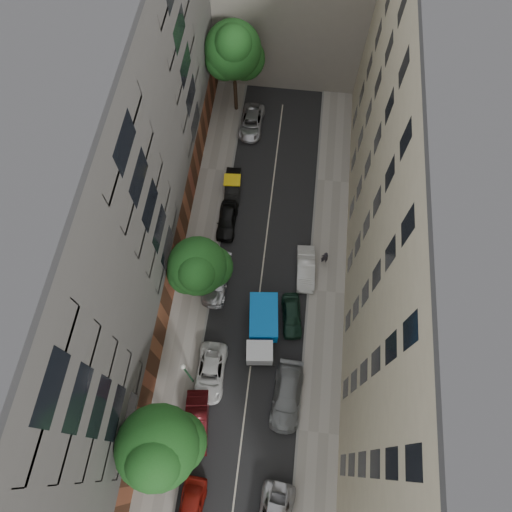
# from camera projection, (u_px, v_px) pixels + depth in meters

# --- Properties ---
(ground) EXTENTS (120.00, 120.00, 0.00)m
(ground) POSITION_uv_depth(u_px,v_px,m) (261.00, 285.00, 38.13)
(ground) COLOR #4C4C49
(ground) RESTS_ON ground
(road_surface) EXTENTS (8.00, 44.00, 0.02)m
(road_surface) POSITION_uv_depth(u_px,v_px,m) (261.00, 285.00, 38.12)
(road_surface) COLOR black
(road_surface) RESTS_ON ground
(sidewalk_left) EXTENTS (3.00, 44.00, 0.15)m
(sidewalk_left) POSITION_uv_depth(u_px,v_px,m) (196.00, 277.00, 38.34)
(sidewalk_left) COLOR gray
(sidewalk_left) RESTS_ON ground
(sidewalk_right) EXTENTS (3.00, 44.00, 0.15)m
(sidewalk_right) POSITION_uv_depth(u_px,v_px,m) (326.00, 292.00, 37.79)
(sidewalk_right) COLOR gray
(sidewalk_right) RESTS_ON ground
(building_left) EXTENTS (8.00, 44.00, 20.00)m
(building_left) POSITION_uv_depth(u_px,v_px,m) (94.00, 210.00, 29.61)
(building_left) COLOR #4F4D4A
(building_left) RESTS_ON ground
(building_right) EXTENTS (8.00, 44.00, 20.00)m
(building_right) POSITION_uv_depth(u_px,v_px,m) (436.00, 246.00, 28.51)
(building_right) COLOR #B9AE90
(building_right) RESTS_ON ground
(tarp_truck) EXTENTS (2.60, 5.48, 2.44)m
(tarp_truck) POSITION_uv_depth(u_px,v_px,m) (262.00, 328.00, 35.17)
(tarp_truck) COLOR black
(tarp_truck) RESTS_ON ground
(car_left_0) EXTENTS (1.86, 4.30, 1.45)m
(car_left_0) POSITION_uv_depth(u_px,v_px,m) (190.00, 511.00, 30.49)
(car_left_0) COLOR maroon
(car_left_0) RESTS_ON ground
(car_left_1) EXTENTS (2.11, 4.65, 1.48)m
(car_left_1) POSITION_uv_depth(u_px,v_px,m) (197.00, 422.00, 32.85)
(car_left_1) COLOR #4A0E12
(car_left_1) RESTS_ON ground
(car_left_2) EXTENTS (2.22, 4.71, 1.30)m
(car_left_2) POSITION_uv_depth(u_px,v_px,m) (210.00, 373.00, 34.42)
(car_left_2) COLOR silver
(car_left_2) RESTS_ON ground
(car_left_3) EXTENTS (2.20, 4.87, 1.39)m
(car_left_3) POSITION_uv_depth(u_px,v_px,m) (217.00, 280.00, 37.57)
(car_left_3) COLOR silver
(car_left_3) RESTS_ON ground
(car_left_4) EXTENTS (1.64, 4.00, 1.36)m
(car_left_4) POSITION_uv_depth(u_px,v_px,m) (227.00, 220.00, 39.95)
(car_left_4) COLOR black
(car_left_4) RESTS_ON ground
(car_left_5) EXTENTS (1.63, 3.94, 1.27)m
(car_left_5) POSITION_uv_depth(u_px,v_px,m) (233.00, 186.00, 41.50)
(car_left_5) COLOR black
(car_left_5) RESTS_ON ground
(car_left_6) EXTENTS (2.27, 4.71, 1.29)m
(car_left_6) POSITION_uv_depth(u_px,v_px,m) (252.00, 122.00, 44.63)
(car_left_6) COLOR #B6B6BB
(car_left_6) RESTS_ON ground
(car_right_1) EXTENTS (2.35, 5.28, 1.50)m
(car_right_1) POSITION_uv_depth(u_px,v_px,m) (287.00, 397.00, 33.59)
(car_right_1) COLOR slate
(car_right_1) RESTS_ON ground
(car_right_2) EXTENTS (2.07, 3.98, 1.30)m
(car_right_2) POSITION_uv_depth(u_px,v_px,m) (292.00, 316.00, 36.31)
(car_right_2) COLOR #142F22
(car_right_2) RESTS_ON ground
(car_right_3) EXTENTS (1.74, 4.22, 1.36)m
(car_right_3) POSITION_uv_depth(u_px,v_px,m) (306.00, 269.00, 38.00)
(car_right_3) COLOR silver
(car_right_3) RESTS_ON ground
(tree_near) EXTENTS (5.25, 4.97, 9.27)m
(tree_near) POSITION_uv_depth(u_px,v_px,m) (159.00, 449.00, 26.83)
(tree_near) COLOR #382619
(tree_near) RESTS_ON sidewalk_left
(tree_mid) EXTENTS (4.81, 4.45, 7.05)m
(tree_mid) POSITION_uv_depth(u_px,v_px,m) (199.00, 268.00, 33.56)
(tree_mid) COLOR #382619
(tree_mid) RESTS_ON sidewalk_left
(tree_far) EXTENTS (5.28, 5.01, 10.00)m
(tree_far) POSITION_uv_depth(u_px,v_px,m) (234.00, 53.00, 39.73)
(tree_far) COLOR #382619
(tree_far) RESTS_ON sidewalk_left
(lamp_post) EXTENTS (0.36, 0.36, 5.59)m
(lamp_post) POSITION_uv_depth(u_px,v_px,m) (187.00, 372.00, 31.47)
(lamp_post) COLOR #18562C
(lamp_post) RESTS_ON sidewalk_left
(pedestrian) EXTENTS (0.63, 0.44, 1.66)m
(pedestrian) POSITION_uv_depth(u_px,v_px,m) (325.00, 257.00, 38.11)
(pedestrian) COLOR black
(pedestrian) RESTS_ON sidewalk_right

